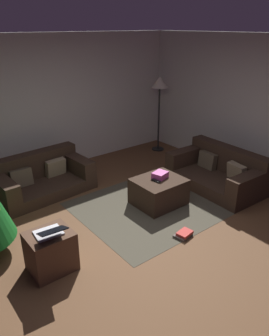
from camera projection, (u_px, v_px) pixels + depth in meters
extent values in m
plane|color=brown|center=(139.00, 243.00, 4.49)|extent=(6.40, 6.40, 0.00)
cube|color=beige|center=(35.00, 107.00, 6.23)|extent=(6.40, 0.12, 2.60)
cube|color=#332319|center=(44.00, 188.00, 5.77)|extent=(1.69, 1.01, 0.20)
cube|color=#332319|center=(33.00, 165.00, 5.87)|extent=(1.65, 0.35, 0.46)
cube|color=#332319|center=(77.00, 164.00, 6.10)|extent=(0.30, 0.91, 0.30)
cube|color=#332319|center=(3.00, 187.00, 5.25)|extent=(0.30, 0.91, 0.30)
cube|color=#8C7A5B|center=(56.00, 167.00, 5.96)|extent=(0.37, 0.19, 0.31)
cube|color=brown|center=(21.00, 178.00, 5.56)|extent=(0.36, 0.17, 0.31)
cube|color=#332319|center=(214.00, 181.00, 6.00)|extent=(1.01, 1.72, 0.22)
cube|color=#332319|center=(229.00, 159.00, 6.05)|extent=(0.30, 1.69, 0.47)
cube|color=#332319|center=(250.00, 182.00, 5.36)|extent=(0.95, 0.28, 0.30)
cube|color=#332319|center=(187.00, 156.00, 6.43)|extent=(0.95, 0.28, 0.30)
cube|color=#8C7A5B|center=(237.00, 172.00, 5.73)|extent=(0.22, 0.38, 0.31)
cube|color=brown|center=(208.00, 160.00, 6.23)|extent=(0.16, 0.37, 0.31)
cube|color=#332319|center=(159.00, 191.00, 5.39)|extent=(0.77, 0.67, 0.44)
cube|color=#B23F8C|center=(160.00, 175.00, 5.34)|extent=(0.27, 0.24, 0.10)
cube|color=black|center=(156.00, 181.00, 5.24)|extent=(0.07, 0.16, 0.02)
cube|color=#4C3323|center=(51.00, 251.00, 3.92)|extent=(0.52, 0.44, 0.51)
cube|color=silver|center=(48.00, 233.00, 3.81)|extent=(0.33, 0.27, 0.02)
cube|color=black|center=(53.00, 231.00, 3.64)|extent=(0.33, 0.26, 0.10)
cube|color=#4C423D|center=(183.00, 235.00, 4.62)|extent=(0.27, 0.23, 0.04)
cube|color=#B7332D|center=(185.00, 233.00, 4.61)|extent=(0.24, 0.19, 0.04)
cylinder|color=black|center=(158.00, 149.00, 7.82)|extent=(0.28, 0.28, 0.02)
cylinder|color=black|center=(159.00, 120.00, 7.54)|extent=(0.04, 0.04, 1.45)
cone|color=beige|center=(160.00, 82.00, 7.20)|extent=(0.36, 0.36, 0.24)
cube|color=#413D30|center=(158.00, 203.00, 5.48)|extent=(2.60, 2.00, 0.01)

